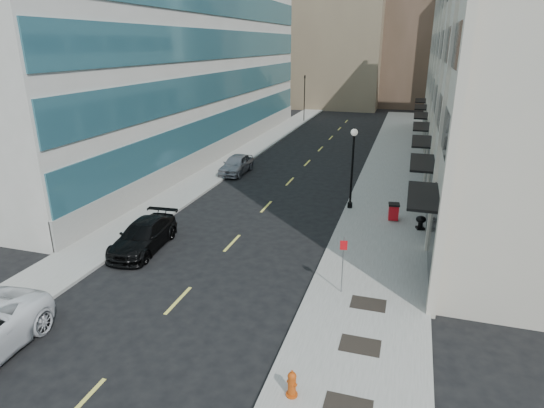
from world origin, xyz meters
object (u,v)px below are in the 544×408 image
Objects in this scene: car_silver_sedan at (236,164)px; fire_hydrant at (292,384)px; car_black_pickup at (143,236)px; sign_post at (343,257)px; lamppost at (353,161)px; urn_planter at (421,221)px; trash_bin at (394,211)px; traffic_signal at (305,78)px.

fire_hydrant is at bearing -64.71° from car_silver_sedan.
car_black_pickup is 1.99× the size of sign_post.
lamppost is 5.55m from urn_planter.
car_silver_sedan is 14.81m from trash_bin.
traffic_signal is at bearing 126.73° from fire_hydrant.
car_silver_sedan is (0.70, -27.00, -4.95)m from traffic_signal.
traffic_signal reaches higher than urn_planter.
car_black_pickup is (1.42, -42.00, -4.99)m from traffic_signal.
sign_post is 3.25× the size of urn_planter.
sign_post is at bearing -74.73° from traffic_signal.
car_black_pickup is at bearing -154.17° from urn_planter.
urn_planter is at bearing -66.89° from traffic_signal.
urn_planter is (4.30, -2.39, -2.57)m from lamppost.
fire_hydrant is at bearing -77.13° from traffic_signal.
trash_bin is 0.20× the size of lamppost.
lamppost is at bearing -71.87° from traffic_signal.
traffic_signal is 45.35m from sign_post.
trash_bin is at bearing 27.51° from car_black_pickup.
car_silver_sedan is 1.77× the size of sign_post.
car_black_pickup is 0.97× the size of lamppost.
car_silver_sedan reaches higher than urn_planter.
fire_hydrant is at bearing -43.33° from car_black_pickup.
trash_bin is (12.12, 7.63, -0.03)m from car_black_pickup.
trash_bin is (13.55, -34.37, -5.01)m from traffic_signal.
traffic_signal is at bearing 113.11° from urn_planter.
car_black_pickup reaches higher than urn_planter.
fire_hydrant reaches higher than urn_planter.
traffic_signal is 1.39× the size of car_black_pickup.
car_silver_sedan is (-0.72, 15.00, 0.03)m from car_black_pickup.
traffic_signal is 27.46m from car_silver_sedan.
car_black_pickup is at bearing -86.94° from car_silver_sedan.
urn_planter is (13.68, 6.62, -0.11)m from car_black_pickup.
lamppost reaches higher than sign_post.
sign_post is at bearing -13.24° from car_black_pickup.
lamppost reaches higher than fire_hydrant.
sign_post reaches higher than fire_hydrant.
traffic_signal is 37.29m from trash_bin.
car_black_pickup is 15.02m from car_silver_sedan.
traffic_signal is at bearing 87.28° from car_black_pickup.
car_black_pickup is 6.45× the size of urn_planter.
lamppost is (10.10, -5.99, 2.43)m from car_silver_sedan.
sign_post is at bearing 109.62° from fire_hydrant.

